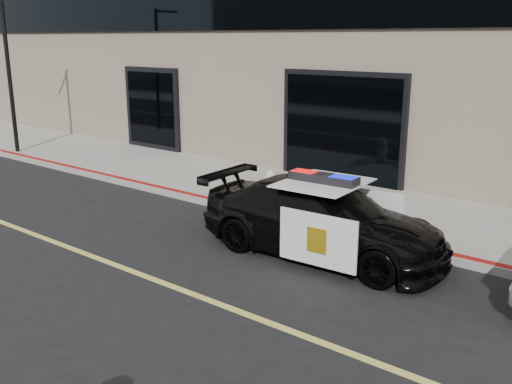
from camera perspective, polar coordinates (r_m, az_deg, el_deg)
The scene contains 5 objects.
ground at distance 8.95m, azimuth -9.09°, elevation -9.06°, with size 120.00×120.00×0.00m, color black.
sidewalk_n at distance 12.82m, azimuth 8.37°, elevation -1.18°, with size 60.00×3.50×0.15m, color gray.
police_car at distance 9.85m, azimuth 6.64°, elevation -2.68°, with size 2.27×4.57×1.44m.
fire_hydrant at distance 12.43m, azimuth 1.41°, elevation 0.47°, with size 0.33×0.46×0.73m.
street_light at distance 19.44m, azimuth -23.65°, elevation 11.07°, with size 0.13×1.16×4.58m.
Camera 1 is at (6.10, -5.45, 3.64)m, focal length 40.00 mm.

